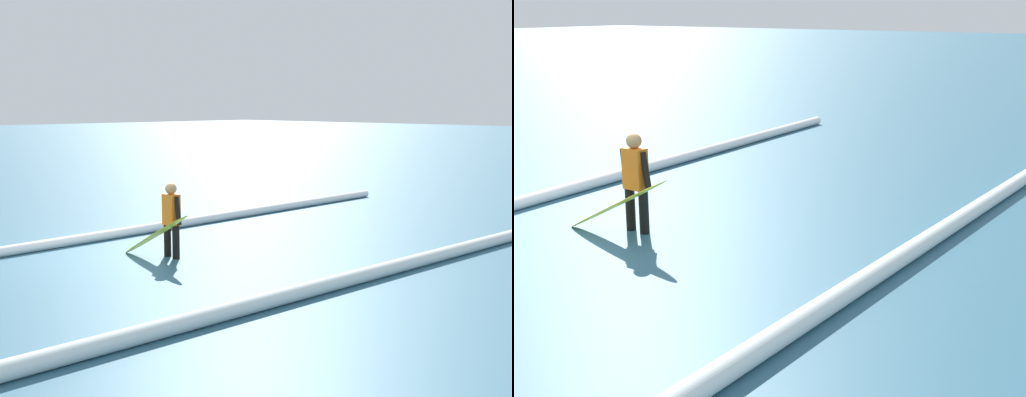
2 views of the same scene
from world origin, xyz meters
The scene contains 4 objects.
ground_plane centered at (0.00, 0.00, 0.00)m, with size 163.38×163.38×0.00m, color #306079.
surfer centered at (-0.55, 0.82, 0.80)m, with size 0.22×0.58×1.44m.
surfboard centered at (-0.17, 0.80, 0.48)m, with size 0.27×1.92×0.99m.
wave_crest_midground centered at (-2.07, 4.57, 0.12)m, with size 0.24×0.24×22.87m, color white.
Camera 2 is at (6.73, 8.03, 3.15)m, focal length 51.33 mm.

